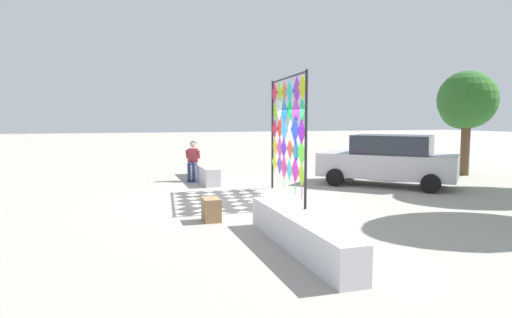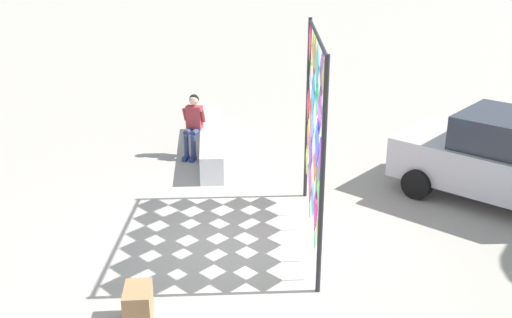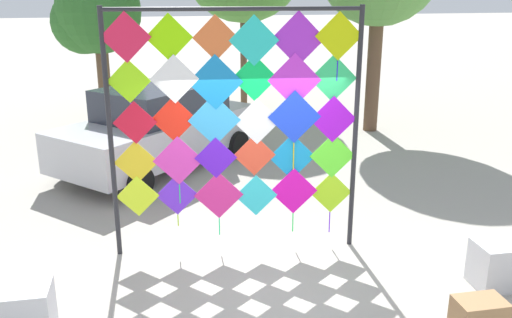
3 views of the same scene
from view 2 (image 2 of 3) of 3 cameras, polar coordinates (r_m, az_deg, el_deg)
name	(u,v)px [view 2 (image 2 of 3)]	position (r m, az deg, el deg)	size (l,w,h in m)	color
ground	(241,246)	(10.20, -1.38, -8.14)	(120.00, 120.00, 0.00)	#9E998E
plaza_ledge_left	(211,142)	(14.17, -4.22, 1.62)	(3.83, 0.49, 0.59)	silver
kite_display_rack	(314,124)	(9.73, 5.48, 3.26)	(3.43, 0.40, 3.45)	#232328
seated_vendor	(193,121)	(13.88, -5.91, 3.53)	(0.68, 0.58, 1.44)	navy
cardboard_box_large	(138,305)	(8.44, -10.96, -13.28)	(0.53, 0.35, 0.51)	#9E754C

